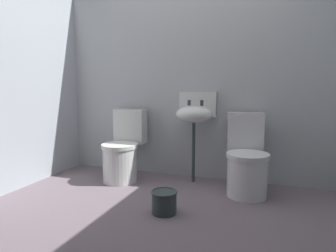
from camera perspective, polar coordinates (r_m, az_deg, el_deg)
The scene contains 7 objects.
ground_plane at distance 2.58m, azimuth -2.14°, elevation -17.34°, with size 3.52×2.60×0.08m, color slate.
wall_back at distance 3.43m, azimuth 4.94°, elevation 8.51°, with size 3.52×0.10×2.20m, color #ADB2B7.
wall_left at distance 3.36m, azimuth -28.26°, elevation 7.65°, with size 0.10×2.40×2.20m, color #A8B0B8.
toilet_left at distance 3.39m, azimuth -8.62°, elevation -4.81°, with size 0.42×0.61×0.78m.
toilet_right at distance 3.02m, azimuth 14.87°, elevation -6.56°, with size 0.49×0.65×0.78m.
sink at distance 3.22m, azimuth 5.13°, elevation 2.38°, with size 0.42×0.35×0.99m.
bucket at distance 2.53m, azimuth -0.74°, elevation -14.33°, with size 0.22×0.22×0.19m.
Camera 1 is at (0.87, -2.17, 1.05)m, focal length 31.66 mm.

